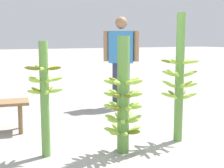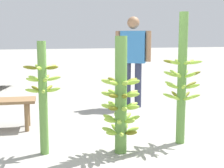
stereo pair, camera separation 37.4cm
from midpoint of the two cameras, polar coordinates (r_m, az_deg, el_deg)
ground_plane at (r=3.51m, az=5.29°, el=-13.43°), size 80.00×80.00×0.00m
banana_stalk_left at (r=3.49m, az=-9.56°, el=-1.83°), size 0.41×0.41×1.27m
banana_stalk_center at (r=3.50m, az=4.69°, el=-2.91°), size 0.45×0.45×1.33m
banana_stalk_right at (r=3.94m, az=15.35°, el=0.82°), size 0.47×0.47×1.61m
vendor_person at (r=5.93m, az=5.68°, el=5.47°), size 0.61×0.49×1.71m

